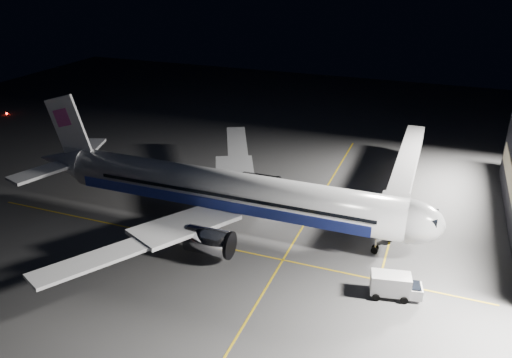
{
  "coord_description": "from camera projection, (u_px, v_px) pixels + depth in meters",
  "views": [
    {
      "loc": [
        25.89,
        -56.83,
        35.11
      ],
      "look_at": [
        2.66,
        3.62,
        6.0
      ],
      "focal_mm": 35.0,
      "sensor_mm": 36.0,
      "label": 1
    }
  ],
  "objects": [
    {
      "name": "ground",
      "position": [
        230.0,
        224.0,
        71.25
      ],
      "size": [
        200.0,
        200.0,
        0.0
      ],
      "primitive_type": "plane",
      "color": "#4C4C4F",
      "rests_on": "ground"
    },
    {
      "name": "safety_cone_a",
      "position": [
        249.0,
        212.0,
        74.07
      ],
      "size": [
        0.36,
        0.36,
        0.54
      ],
      "primitive_type": "cone",
      "color": "#FF510A",
      "rests_on": "ground"
    },
    {
      "name": "safety_cone_c",
      "position": [
        196.0,
        202.0,
        76.99
      ],
      "size": [
        0.39,
        0.39,
        0.59
      ],
      "primitive_type": "cone",
      "color": "#FF510A",
      "rests_on": "ground"
    },
    {
      "name": "guide_line_main",
      "position": [
        297.0,
        237.0,
        67.98
      ],
      "size": [
        0.25,
        80.0,
        0.01
      ],
      "primitive_type": "cube",
      "color": "gold",
      "rests_on": "ground"
    },
    {
      "name": "jet_bridge",
      "position": [
        405.0,
        170.0,
        77.55
      ],
      "size": [
        3.6,
        34.4,
        6.3
      ],
      "color": "#B2B2B7",
      "rests_on": "ground"
    },
    {
      "name": "guide_line_side",
      "position": [
        396.0,
        219.0,
        72.57
      ],
      "size": [
        0.25,
        40.0,
        0.01
      ],
      "primitive_type": "cube",
      "color": "gold",
      "rests_on": "ground"
    },
    {
      "name": "baggage_tug",
      "position": [
        268.0,
        199.0,
        76.71
      ],
      "size": [
        3.37,
        3.07,
        2.0
      ],
      "rotation": [
        0.0,
        0.0,
        0.39
      ],
      "color": "black",
      "rests_on": "ground"
    },
    {
      "name": "guide_line_cross",
      "position": [
        211.0,
        245.0,
        66.14
      ],
      "size": [
        70.0,
        0.25,
        0.01
      ],
      "primitive_type": "cube",
      "color": "gold",
      "rests_on": "ground"
    },
    {
      "name": "safety_cone_b",
      "position": [
        207.0,
        204.0,
        76.33
      ],
      "size": [
        0.44,
        0.44,
        0.66
      ],
      "primitive_type": "cone",
      "color": "#FF510A",
      "rests_on": "ground"
    },
    {
      "name": "airliner",
      "position": [
        222.0,
        190.0,
        69.49
      ],
      "size": [
        61.48,
        54.22,
        16.64
      ],
      "color": "silver",
      "rests_on": "ground"
    },
    {
      "name": "service_truck",
      "position": [
        395.0,
        285.0,
        55.54
      ],
      "size": [
        5.94,
        3.3,
        2.87
      ],
      "rotation": [
        0.0,
        0.0,
        0.19
      ],
      "color": "white",
      "rests_on": "ground"
    }
  ]
}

